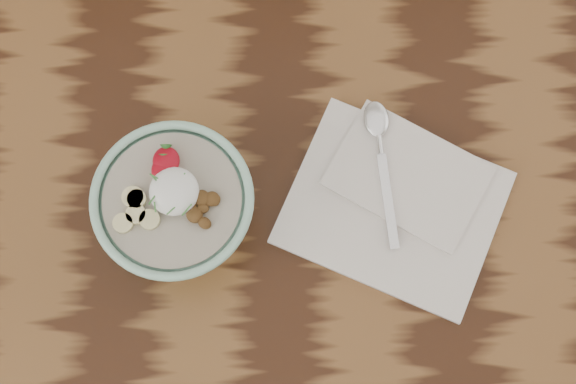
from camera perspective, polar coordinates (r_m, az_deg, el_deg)
name	(u,v)px	position (r cm, az deg, el deg)	size (l,w,h in cm)	color
table	(280,264)	(107.32, -0.55, -5.11)	(160.00, 90.00, 75.00)	black
breakfast_bowl	(176,206)	(93.72, -7.95, -1.02)	(18.44, 18.44, 12.54)	#97CBB4
napkin	(396,201)	(99.65, 7.71, -0.63)	(31.05, 28.60, 1.54)	silver
spoon	(379,139)	(100.14, 6.50, 3.74)	(4.10, 18.96, 0.99)	silver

